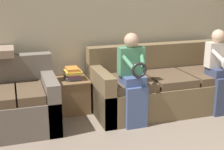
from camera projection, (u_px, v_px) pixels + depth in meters
name	position (u px, v px, depth m)	size (l,w,h in m)	color
wall_back	(117.00, 19.00, 4.68)	(7.47, 0.06, 2.55)	#BCB293
couch_main	(163.00, 87.00, 4.58)	(2.11, 0.95, 0.91)	brown
couch_side	(3.00, 105.00, 3.90)	(1.33, 0.92, 0.88)	#70665B
child_left_seated	(133.00, 76.00, 3.94)	(0.34, 0.38, 1.19)	#475B8E
child_right_seated	(219.00, 68.00, 4.32)	(0.31, 0.38, 1.18)	#384260
side_shelf	(73.00, 95.00, 4.48)	(0.44, 0.47, 0.48)	brown
book_stack	(73.00, 74.00, 4.39)	(0.23, 0.27, 0.17)	#4C4C56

